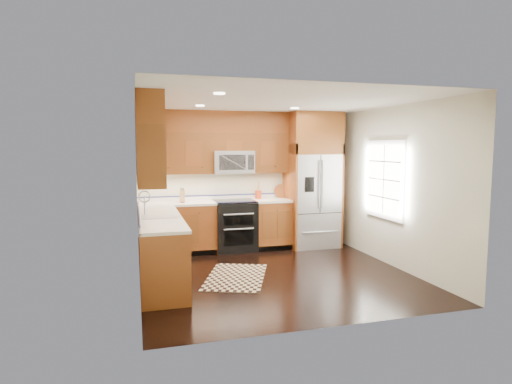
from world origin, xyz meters
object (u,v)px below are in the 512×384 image
object	(u,v)px
range	(235,226)
knife_block	(182,196)
rug	(236,277)
utensil_crock	(258,193)
refrigerator	(313,180)

from	to	relation	value
range	knife_block	size ratio (longest dim) A/B	3.63
rug	knife_block	distance (m)	2.09
range	utensil_crock	xyz separation A→B (m)	(0.52, 0.20, 0.59)
refrigerator	utensil_crock	distance (m)	1.08
rug	knife_block	bearing A→B (deg)	130.37
range	utensil_crock	bearing A→B (deg)	20.86
knife_block	utensil_crock	world-z (taller)	utensil_crock
refrigerator	rug	size ratio (longest dim) A/B	1.88
range	rug	xyz separation A→B (m)	(-0.36, -1.64, -0.46)
range	refrigerator	bearing A→B (deg)	-1.40
refrigerator	knife_block	world-z (taller)	refrigerator
range	knife_block	world-z (taller)	knife_block
refrigerator	knife_block	xyz separation A→B (m)	(-2.51, 0.11, -0.26)
range	refrigerator	world-z (taller)	refrigerator
refrigerator	rug	bearing A→B (deg)	-139.98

